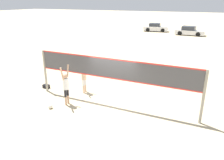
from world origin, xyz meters
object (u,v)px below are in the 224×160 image
Objects in this scene: volleyball_net at (112,73)px; player_spiker at (66,85)px; volleyball at (50,106)px; gear_bag at (46,86)px; player_blocker at (84,76)px; parked_car_mid at (156,28)px; parked_car_near at (190,31)px.

volleyball_net is 4.19× the size of player_spiker.
volleyball is at bearing 148.07° from player_spiker.
player_spiker is at bearing -27.11° from gear_bag.
volleyball reaches higher than gear_bag.
volleyball_net reaches higher than player_blocker.
volleyball is 30.91m from parked_car_mid.
parked_car_mid is (-2.57, 30.80, 0.52)m from volleyball.
volleyball_net is 2.43m from player_blocker.
player_blocker reaches higher than gear_bag.
player_blocker reaches higher than parked_car_mid.
volleyball_net is at bearing -3.95° from gear_bag.
gear_bag is (-2.51, -0.47, -0.93)m from player_blocker.
player_spiker reaches higher than player_blocker.
gear_bag is 28.74m from parked_car_mid.
parked_car_near is (0.71, 27.00, -1.16)m from volleyball_net.
gear_bag is at bearing 62.89° from player_spiker.
volleyball is at bearing -146.46° from volleyball_net.
player_blocker is 8.76× the size of volleyball.
player_blocker reaches higher than parked_car_near.
volleyball_net is 3.56m from volleyball.
parked_car_mid is (-5.92, 2.05, 0.02)m from parked_car_near.
player_blocker is 28.42m from parked_car_mid.
player_spiker is 5.14× the size of gear_bag.
volleyball_net is at bearing -88.35° from parked_car_near.
gear_bag is at bearing -98.28° from parked_car_near.
parked_car_mid is at bearing -173.89° from player_blocker.
volleyball is (-2.63, -1.74, -1.66)m from volleyball_net.
volleyball is 0.05× the size of parked_car_mid.
player_spiker is 0.48× the size of parked_car_near.
gear_bag is (-4.69, 0.32, -1.66)m from volleyball_net.
gear_bag is (-2.54, 1.30, -0.99)m from player_spiker.
gear_bag is 0.09× the size of parked_car_near.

